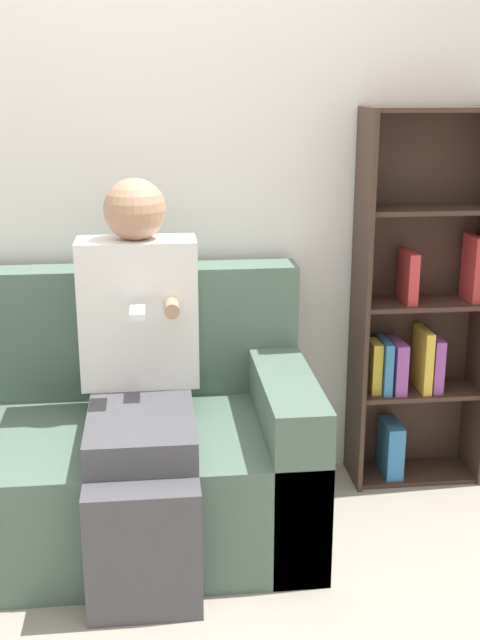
# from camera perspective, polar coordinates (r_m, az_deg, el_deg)

# --- Properties ---
(ground_plane) EXTENTS (14.00, 14.00, 0.00)m
(ground_plane) POSITION_cam_1_polar(r_m,az_deg,el_deg) (2.68, -7.21, -19.97)
(ground_plane) COLOR #9E9384
(back_wall) EXTENTS (10.00, 0.06, 2.55)m
(back_wall) POSITION_cam_1_polar(r_m,az_deg,el_deg) (3.14, -7.88, 10.63)
(back_wall) COLOR silver
(back_wall) RESTS_ON ground_plane
(couch) EXTENTS (1.99, 0.83, 0.93)m
(couch) POSITION_cam_1_polar(r_m,az_deg,el_deg) (3.00, -14.53, -9.40)
(couch) COLOR #4C6656
(couch) RESTS_ON ground_plane
(adult_seated) EXTENTS (0.42, 0.78, 1.28)m
(adult_seated) POSITION_cam_1_polar(r_m,az_deg,el_deg) (2.74, -7.15, -3.46)
(adult_seated) COLOR #47474C
(adult_seated) RESTS_ON ground_plane
(bookshelf) EXTENTS (0.52, 0.25, 1.50)m
(bookshelf) POSITION_cam_1_polar(r_m,az_deg,el_deg) (3.29, 12.41, 0.26)
(bookshelf) COLOR #3D281E
(bookshelf) RESTS_ON ground_plane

